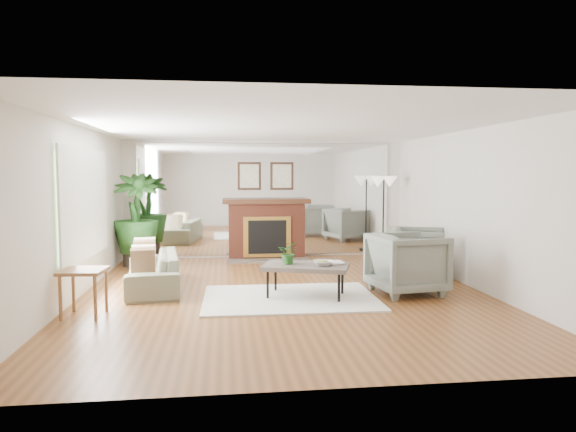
{
  "coord_description": "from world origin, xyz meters",
  "views": [
    {
      "loc": [
        -0.88,
        -7.57,
        1.78
      ],
      "look_at": [
        0.13,
        0.6,
        1.12
      ],
      "focal_mm": 32.0,
      "sensor_mm": 36.0,
      "label": 1
    }
  ],
  "objects": [
    {
      "name": "ground",
      "position": [
        0.0,
        0.0,
        0.0
      ],
      "size": [
        7.0,
        7.0,
        0.0
      ],
      "primitive_type": "plane",
      "color": "brown",
      "rests_on": "ground"
    },
    {
      "name": "wall_left",
      "position": [
        -2.99,
        0.0,
        1.25
      ],
      "size": [
        0.02,
        7.0,
        2.5
      ],
      "primitive_type": "cube",
      "color": "silver",
      "rests_on": "ground"
    },
    {
      "name": "wall_right",
      "position": [
        2.99,
        0.0,
        1.25
      ],
      "size": [
        0.02,
        7.0,
        2.5
      ],
      "primitive_type": "cube",
      "color": "silver",
      "rests_on": "ground"
    },
    {
      "name": "wall_back",
      "position": [
        0.0,
        3.49,
        1.25
      ],
      "size": [
        6.0,
        0.02,
        2.5
      ],
      "primitive_type": "cube",
      "color": "silver",
      "rests_on": "ground"
    },
    {
      "name": "mirror_panel",
      "position": [
        0.0,
        3.47,
        1.25
      ],
      "size": [
        5.4,
        0.04,
        2.4
      ],
      "primitive_type": "cube",
      "color": "silver",
      "rests_on": "wall_back"
    },
    {
      "name": "window_panel",
      "position": [
        -2.96,
        0.4,
        1.35
      ],
      "size": [
        0.04,
        2.4,
        1.5
      ],
      "primitive_type": "cube",
      "color": "#B2E09E",
      "rests_on": "wall_left"
    },
    {
      "name": "fireplace",
      "position": [
        0.0,
        3.26,
        0.66
      ],
      "size": [
        1.85,
        0.83,
        2.05
      ],
      "color": "maroon",
      "rests_on": "ground"
    },
    {
      "name": "area_rug",
      "position": [
        0.04,
        -0.37,
        0.01
      ],
      "size": [
        2.5,
        1.81,
        0.03
      ],
      "primitive_type": "cube",
      "rotation": [
        0.0,
        0.0,
        -0.02
      ],
      "color": "white",
      "rests_on": "ground"
    },
    {
      "name": "coffee_table",
      "position": [
        0.28,
        -0.33,
        0.45
      ],
      "size": [
        1.38,
        1.06,
        0.49
      ],
      "rotation": [
        0.0,
        0.0,
        -0.32
      ],
      "color": "#5C5249",
      "rests_on": "ground"
    },
    {
      "name": "sofa",
      "position": [
        -2.01,
        0.54,
        0.28
      ],
      "size": [
        1.0,
        2.01,
        0.56
      ],
      "primitive_type": "imported",
      "rotation": [
        0.0,
        0.0,
        -1.44
      ],
      "color": "gray",
      "rests_on": "ground"
    },
    {
      "name": "armchair_back",
      "position": [
        2.4,
        0.89,
        0.44
      ],
      "size": [
        1.24,
        1.23,
        0.88
      ],
      "primitive_type": "imported",
      "rotation": [
        0.0,
        0.0,
        1.19
      ],
      "color": "gray",
      "rests_on": "ground"
    },
    {
      "name": "armchair_front",
      "position": [
        1.83,
        -0.25,
        0.46
      ],
      "size": [
        1.14,
        1.11,
        0.91
      ],
      "primitive_type": "imported",
      "rotation": [
        0.0,
        0.0,
        1.72
      ],
      "color": "gray",
      "rests_on": "ground"
    },
    {
      "name": "side_table",
      "position": [
        -2.65,
        -0.95,
        0.5
      ],
      "size": [
        0.57,
        0.57,
        0.6
      ],
      "rotation": [
        0.0,
        0.0,
        -0.09
      ],
      "color": "olive",
      "rests_on": "ground"
    },
    {
      "name": "potted_ficus",
      "position": [
        -2.6,
        2.68,
        0.97
      ],
      "size": [
        1.03,
        1.03,
        1.81
      ],
      "color": "black",
      "rests_on": "ground"
    },
    {
      "name": "floor_lamp",
      "position": [
        2.41,
        2.79,
        1.49
      ],
      "size": [
        0.57,
        0.32,
        1.75
      ],
      "color": "black",
      "rests_on": "ground"
    },
    {
      "name": "tabletop_plant",
      "position": [
        0.04,
        -0.26,
        0.65
      ],
      "size": [
        0.37,
        0.34,
        0.33
      ],
      "primitive_type": "imported",
      "rotation": [
        0.0,
        0.0,
        -0.35
      ],
      "color": "#2A6625",
      "rests_on": "coffee_table"
    },
    {
      "name": "fruit_bowl",
      "position": [
        0.51,
        -0.44,
        0.52
      ],
      "size": [
        0.3,
        0.3,
        0.07
      ],
      "primitive_type": "imported",
      "rotation": [
        0.0,
        0.0,
        -0.1
      ],
      "color": "olive",
      "rests_on": "coffee_table"
    },
    {
      "name": "book",
      "position": [
        0.61,
        -0.28,
        0.5
      ],
      "size": [
        0.23,
        0.31,
        0.02
      ],
      "primitive_type": "imported",
      "rotation": [
        0.0,
        0.0,
        0.01
      ],
      "color": "olive",
      "rests_on": "coffee_table"
    }
  ]
}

